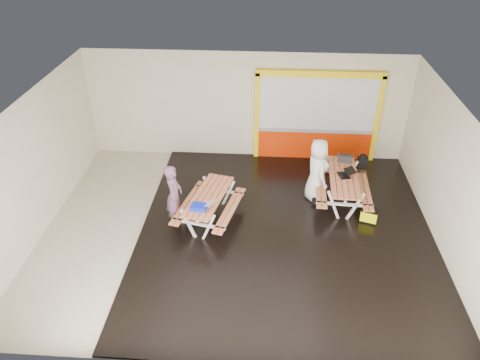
# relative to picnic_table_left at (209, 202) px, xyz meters

# --- Properties ---
(room) EXTENTS (10.02, 8.02, 3.52)m
(room) POSITION_rel_picnic_table_left_xyz_m (0.78, -0.37, 1.12)
(room) COLOR beige
(room) RESTS_ON ground
(deck) EXTENTS (7.50, 7.98, 0.05)m
(deck) POSITION_rel_picnic_table_left_xyz_m (2.03, -0.37, -0.61)
(deck) COLOR black
(deck) RESTS_ON room
(kiosk) EXTENTS (3.88, 0.16, 3.00)m
(kiosk) POSITION_rel_picnic_table_left_xyz_m (2.98, 3.56, 0.81)
(kiosk) COLOR red
(kiosk) RESTS_ON room
(picnic_table_left) EXTENTS (1.83, 2.34, 0.83)m
(picnic_table_left) POSITION_rel_picnic_table_left_xyz_m (0.00, 0.00, 0.00)
(picnic_table_left) COLOR #D97F52
(picnic_table_left) RESTS_ON deck
(picnic_table_right) EXTENTS (1.58, 2.25, 0.87)m
(picnic_table_right) POSITION_rel_picnic_table_left_xyz_m (3.60, 1.12, 0.03)
(picnic_table_right) COLOR #D97F52
(picnic_table_right) RESTS_ON deck
(person_left) EXTENTS (0.46, 0.66, 1.74)m
(person_left) POSITION_rel_picnic_table_left_xyz_m (-0.89, -0.11, 0.24)
(person_left) COLOR #6E4A64
(person_left) RESTS_ON deck
(person_right) EXTENTS (0.82, 1.04, 1.87)m
(person_right) POSITION_rel_picnic_table_left_xyz_m (2.88, 1.31, 0.28)
(person_right) COLOR white
(person_right) RESTS_ON deck
(laptop_left) EXTENTS (0.49, 0.47, 0.16)m
(laptop_left) POSITION_rel_picnic_table_left_xyz_m (0.01, -0.46, 0.25)
(laptop_left) COLOR silver
(laptop_left) RESTS_ON picnic_table_left
(laptop_right) EXTENTS (0.50, 0.46, 0.18)m
(laptop_right) POSITION_rel_picnic_table_left_xyz_m (3.65, 1.16, 0.29)
(laptop_right) COLOR black
(laptop_right) RESTS_ON picnic_table_right
(blue_pouch) EXTENTS (0.43, 0.33, 0.11)m
(blue_pouch) POSITION_rel_picnic_table_left_xyz_m (-0.17, -0.60, 0.25)
(blue_pouch) COLOR #0E21BE
(blue_pouch) RESTS_ON picnic_table_left
(toolbox) EXTENTS (0.45, 0.29, 0.24)m
(toolbox) POSITION_rel_picnic_table_left_xyz_m (3.73, 1.94, 0.33)
(toolbox) COLOR black
(toolbox) RESTS_ON picnic_table_right
(backpack) EXTENTS (0.30, 0.23, 0.46)m
(backpack) POSITION_rel_picnic_table_left_xyz_m (4.26, 2.05, 0.17)
(backpack) COLOR black
(backpack) RESTS_ON picnic_table_right
(dark_case) EXTENTS (0.45, 0.34, 0.17)m
(dark_case) POSITION_rel_picnic_table_left_xyz_m (3.00, 1.04, -0.50)
(dark_case) COLOR black
(dark_case) RESTS_ON deck
(fluke_bag) EXTENTS (0.51, 0.41, 0.38)m
(fluke_bag) POSITION_rel_picnic_table_left_xyz_m (4.22, 0.21, -0.40)
(fluke_bag) COLOR black
(fluke_bag) RESTS_ON deck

